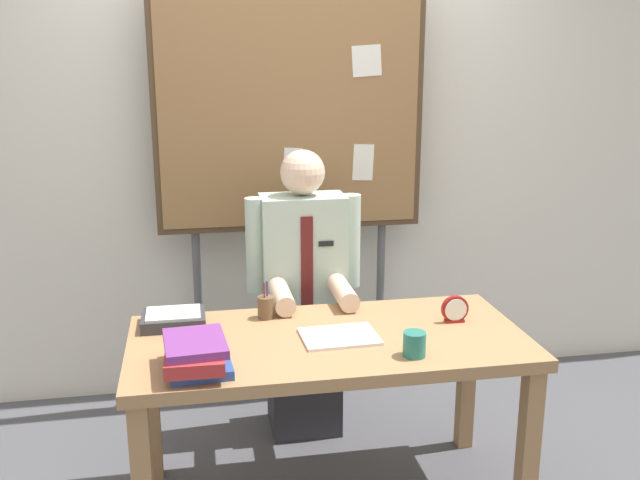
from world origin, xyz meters
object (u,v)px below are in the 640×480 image
Objects in this scene: open_notebook at (339,336)px; pen_holder at (266,307)px; book_stack at (196,355)px; desk at (329,358)px; paper_tray at (174,319)px; coffee_mug at (414,344)px; bulletin_board at (291,116)px; desk_clock at (455,310)px; person at (304,305)px.

open_notebook is 0.38m from pen_holder.
pen_holder is at bearing 57.58° from book_stack.
pen_holder reaches higher than desk.
pen_holder is at bearing 2.26° from paper_tray.
pen_holder is 0.39m from paper_tray.
paper_tray reaches higher than desk.
book_stack is 3.20× the size of coffee_mug.
bulletin_board reaches higher than coffee_mug.
book_stack is 0.60m from open_notebook.
bulletin_board is at bearing 120.02° from desk_clock.
desk_clock is at bearing -59.98° from bulletin_board.
book_stack is at bearing -79.15° from paper_tray.
bulletin_board is 1.33m from desk_clock.
desk_clock reaches higher than paper_tray.
book_stack is at bearing -112.99° from bulletin_board.
book_stack is 1.88× the size of pen_holder.
pen_holder reaches higher than paper_tray.
book_stack is 0.56m from pen_holder.
coffee_mug reaches higher than paper_tray.
coffee_mug is (0.28, -0.24, 0.14)m from desk.
open_notebook is 1.87× the size of pen_holder.
bulletin_board is at bearing 92.14° from open_notebook.
bulletin_board is at bearing 51.84° from paper_tray.
pen_holder reaches higher than desk_clock.
paper_tray is (-0.89, 0.48, -0.02)m from coffee_mug.
open_notebook is at bearing -21.72° from paper_tray.
person reaches higher than desk_clock.
open_notebook is at bearing -86.54° from person.
coffee_mug is at bearing -132.21° from desk_clock.
book_stack is at bearing -121.77° from person.
person is 15.03× the size of coffee_mug.
desk_clock is (0.51, 0.08, 0.05)m from open_notebook.
book_stack is (-0.52, -0.84, 0.15)m from person.
open_notebook is at bearing -87.86° from bulletin_board.
desk_clock is at bearing -13.93° from pen_holder.
coffee_mug is 0.70m from pen_holder.
paper_tray reaches higher than open_notebook.
person is 0.92m from coffee_mug.
bulletin_board is 1.09m from pen_holder.
desk is 5.29× the size of open_notebook.
desk is at bearing 139.14° from coffee_mug.
coffee_mug is (0.24, -0.22, 0.04)m from open_notebook.
person is at bearing 90.00° from desk.
desk_clock is (1.07, 0.28, -0.01)m from book_stack.
book_stack reaches higher than paper_tray.
coffee_mug is 0.36× the size of paper_tray.
desk_clock is at bearing 47.79° from coffee_mug.
paper_tray is (-0.61, 0.24, 0.12)m from desk.
desk_clock is at bearing -8.67° from paper_tray.
pen_holder is at bearing -106.38° from bulletin_board.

